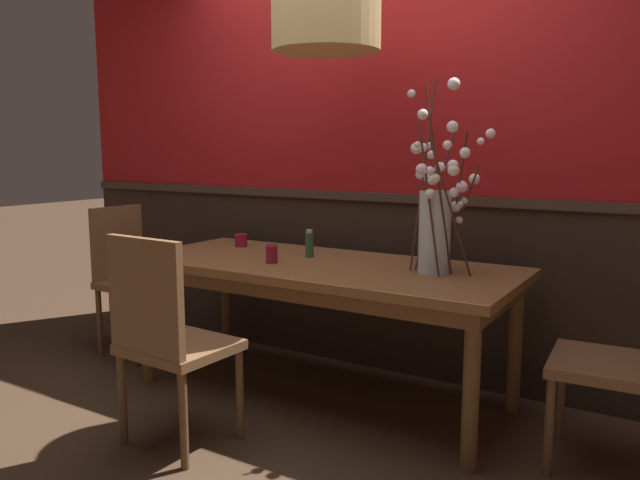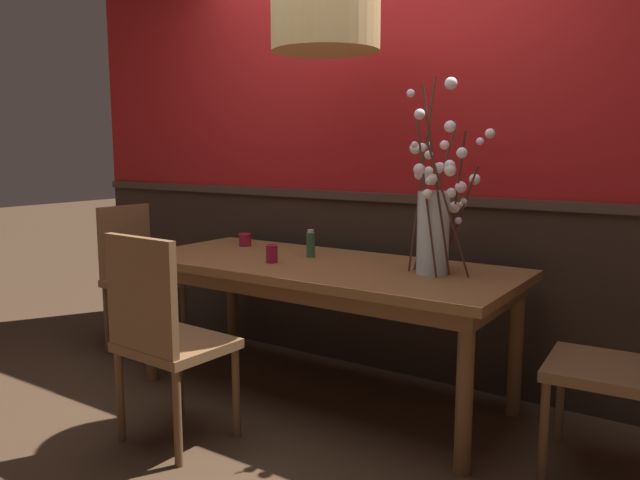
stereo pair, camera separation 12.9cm
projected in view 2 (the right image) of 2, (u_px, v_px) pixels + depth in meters
ground_plane at (320, 395)px, 3.36m from camera, size 24.00×24.00×0.00m
back_wall at (377, 138)px, 3.65m from camera, size 4.71×0.14×2.80m
dining_table at (320, 277)px, 3.27m from camera, size 2.06×0.88×0.74m
chair_far_side_right at (438, 278)px, 3.83m from camera, size 0.46×0.42×0.94m
chair_head_east_end at (625, 358)px, 2.46m from camera, size 0.46×0.47×0.90m
chair_head_west_end at (136, 271)px, 4.06m from camera, size 0.42×0.42×0.96m
chair_far_side_left at (351, 267)px, 4.17m from camera, size 0.47×0.41×0.97m
chair_near_side_left at (162, 331)px, 2.73m from camera, size 0.47×0.43×0.96m
vase_with_blossoms at (435, 219)px, 2.92m from camera, size 0.41×0.45×0.93m
candle_holder_nearer_center at (245, 240)px, 3.79m from camera, size 0.08×0.08×0.08m
candle_holder_nearer_edge at (272, 254)px, 3.24m from camera, size 0.07×0.07×0.09m
condiment_bottle at (311, 244)px, 3.40m from camera, size 0.05×0.05×0.15m
pendant_lamp at (326, 22)px, 3.01m from camera, size 0.54×0.54×1.00m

